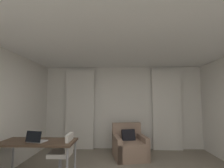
{
  "coord_description": "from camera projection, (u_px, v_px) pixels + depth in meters",
  "views": [
    {
      "loc": [
        -0.14,
        -2.5,
        1.54
      ],
      "look_at": [
        -0.29,
        1.48,
        1.91
      ],
      "focal_mm": 27.09,
      "sensor_mm": 36.0,
      "label": 1
    }
  ],
  "objects": [
    {
      "name": "desk_chair",
      "position": [
        62.0,
        159.0,
        3.26
      ],
      "size": [
        0.48,
        0.48,
        0.88
      ],
      "color": "gray",
      "rests_on": "ground"
    },
    {
      "name": "armchair",
      "position": [
        129.0,
        146.0,
        4.52
      ],
      "size": [
        0.97,
        0.99,
        0.87
      ],
      "color": "#997A66",
      "rests_on": "ground"
    },
    {
      "name": "laptop",
      "position": [
        36.0,
        140.0,
        3.21
      ],
      "size": [
        0.37,
        0.31,
        0.22
      ],
      "color": "#ADADB2",
      "rests_on": "desk"
    },
    {
      "name": "ceiling",
      "position": [
        127.0,
        28.0,
        2.58
      ],
      "size": [
        5.12,
        6.12,
        0.06
      ],
      "primitive_type": "cube",
      "color": "white",
      "rests_on": "wall_left"
    },
    {
      "name": "desk",
      "position": [
        38.0,
        144.0,
        3.29
      ],
      "size": [
        1.43,
        0.65,
        0.74
      ],
      "color": "#4C3828",
      "rests_on": "ground"
    },
    {
      "name": "wall_window",
      "position": [
        123.0,
        107.0,
        5.47
      ],
      "size": [
        5.12,
        0.06,
        2.6
      ],
      "color": "silver",
      "rests_on": "ground"
    },
    {
      "name": "curtain_right_panel",
      "position": [
        167.0,
        109.0,
        5.28
      ],
      "size": [
        0.9,
        0.06,
        2.5
      ],
      "color": "silver",
      "rests_on": "ground"
    },
    {
      "name": "curtain_left_panel",
      "position": [
        80.0,
        109.0,
        5.39
      ],
      "size": [
        0.9,
        0.06,
        2.5
      ],
      "color": "silver",
      "rests_on": "ground"
    }
  ]
}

